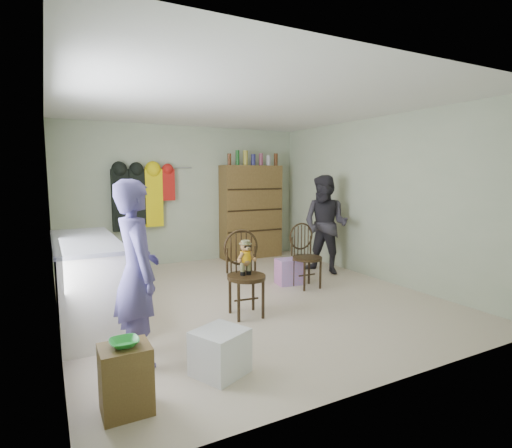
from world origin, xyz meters
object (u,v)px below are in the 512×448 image
counter (87,281)px  chair_front (245,266)px  chair_far (305,253)px  dresser (251,211)px

counter → chair_front: bearing=-19.3°
chair_far → dresser: (0.26, 2.23, 0.41)m
counter → chair_front: (1.64, -0.58, 0.10)m
chair_front → dresser: size_ratio=0.48×
chair_front → chair_far: (1.30, 0.65, -0.08)m
chair_far → dresser: 2.28m
counter → chair_far: bearing=1.4°
counter → chair_far: counter is taller
counter → dresser: dresser is taller
counter → dresser: size_ratio=0.90×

